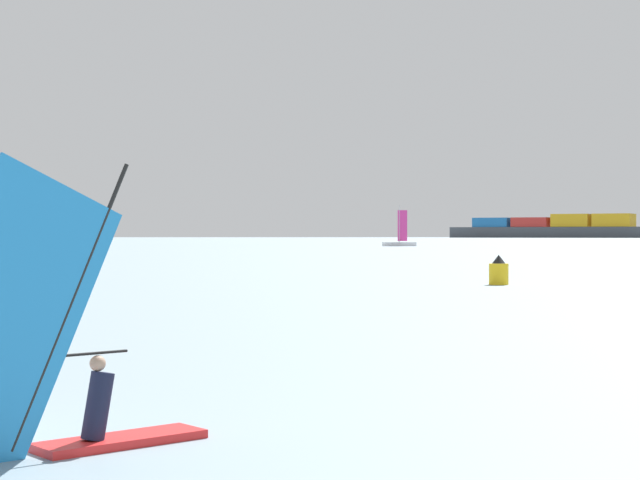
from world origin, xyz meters
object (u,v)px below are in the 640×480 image
at_px(cargo_ship, 582,228).
at_px(small_sailboat, 399,243).
at_px(windsurfer, 60,370).
at_px(channel_buoy, 499,272).

height_order(cargo_ship, small_sailboat, cargo_ship).
bearing_deg(cargo_ship, small_sailboat, 98.96).
xyz_separation_m(windsurfer, cargo_ship, (132.66, 859.77, 7.12)).
height_order(channel_buoy, small_sailboat, small_sailboat).
xyz_separation_m(windsurfer, channel_buoy, (9.13, 48.03, -0.35)).
distance_m(cargo_ship, channel_buoy, 821.11).
relative_size(windsurfer, cargo_ship, 0.02).
relative_size(windsurfer, small_sailboat, 0.43).
relative_size(cargo_ship, small_sailboat, 21.11).
xyz_separation_m(windsurfer, small_sailboat, (-0.73, 245.58, -0.31)).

